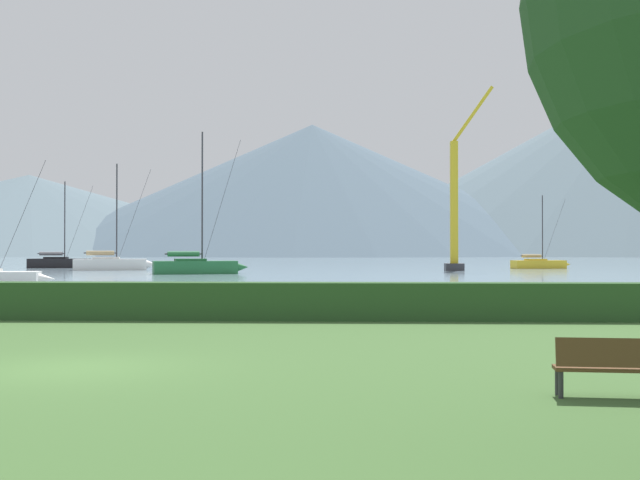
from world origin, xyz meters
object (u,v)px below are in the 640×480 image
Objects in this scene: sailboat_slip_10 at (539,264)px; dock_crane at (455,212)px; sailboat_slip_7 at (196,266)px; sailboat_slip_0 at (60,262)px; sailboat_slip_4 at (112,263)px; park_bench_under_tree at (613,364)px.

dock_crane is at bearing -149.46° from sailboat_slip_10.
sailboat_slip_0 is at bearing 114.37° from sailboat_slip_7.
sailboat_slip_4 is 18.45m from sailboat_slip_7.
park_bench_under_tree is 0.09× the size of dock_crane.
sailboat_slip_4 is (9.82, -10.95, 0.05)m from sailboat_slip_0.
sailboat_slip_0 is 6.09× the size of park_bench_under_tree.
sailboat_slip_10 is at bearing 14.00° from sailboat_slip_7.
sailboat_slip_0 is 33.16m from sailboat_slip_7.
sailboat_slip_4 is 0.59× the size of dock_crane.
sailboat_slip_7 is at bearing -62.61° from sailboat_slip_4.
dock_crane is at bearing -20.68° from sailboat_slip_0.
park_bench_under_tree is at bearing -91.10° from sailboat_slip_7.
sailboat_slip_7 reaches higher than sailboat_slip_4.
sailboat_slip_7 is 66.29m from park_bench_under_tree.
sailboat_slip_4 is at bearing 179.32° from sailboat_slip_10.
sailboat_slip_0 is 97.28m from park_bench_under_tree.
park_bench_under_tree is (-19.21, -86.74, -0.08)m from sailboat_slip_10.
sailboat_slip_7 reaches higher than park_bench_under_tree.
sailboat_slip_7 reaches higher than sailboat_slip_0.
sailboat_slip_7 is 1.52× the size of sailboat_slip_10.
sailboat_slip_0 is at bearing 167.22° from sailboat_slip_10.
sailboat_slip_0 is at bearing 120.25° from park_bench_under_tree.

